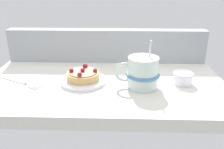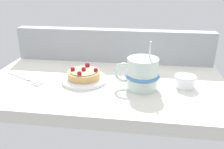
{
  "view_description": "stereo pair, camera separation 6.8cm",
  "coord_description": "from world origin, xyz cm",
  "views": [
    {
      "loc": [
        4.86,
        -66.2,
        28.84
      ],
      "look_at": [
        2.71,
        -2.77,
        3.18
      ],
      "focal_mm": 38.18,
      "sensor_mm": 36.0,
      "label": 1
    },
    {
      "loc": [
        11.67,
        -65.6,
        28.84
      ],
      "look_at": [
        2.71,
        -2.77,
        3.18
      ],
      "focal_mm": 38.18,
      "sensor_mm": 36.0,
      "label": 2
    }
  ],
  "objects": [
    {
      "name": "dessert_plate",
      "position": [
        -5.97,
        -1.53,
        0.52
      ],
      "size": [
        13.42,
        13.42,
        1.11
      ],
      "color": "white",
      "rests_on": "ground_plane"
    },
    {
      "name": "raspberry_tart",
      "position": [
        -5.96,
        -1.52,
        2.37
      ],
      "size": [
        9.6,
        9.6,
        3.57
      ],
      "color": "tan",
      "rests_on": "dessert_plate"
    },
    {
      "name": "window_rail_back",
      "position": [
        0.0,
        18.67,
        5.94
      ],
      "size": [
        71.47,
        4.6,
        11.87
      ],
      "primitive_type": "cube",
      "color": "#9EA3A8",
      "rests_on": "ground_plane"
    },
    {
      "name": "dessert_fork",
      "position": [
        -25.14,
        -2.27,
        0.3
      ],
      "size": [
        16.1,
        9.53,
        0.6
      ],
      "color": "silver",
      "rests_on": "ground_plane"
    },
    {
      "name": "ground_plane",
      "position": [
        0.0,
        0.0,
        -1.73
      ],
      "size": [
        72.93,
        41.93,
        3.45
      ],
      "primitive_type": "cube",
      "color": "silver"
    },
    {
      "name": "sugar_bowl",
      "position": [
        23.45,
        -1.35,
        1.85
      ],
      "size": [
        6.1,
        6.1,
        3.43
      ],
      "color": "white",
      "rests_on": "ground_plane"
    },
    {
      "name": "coffee_mug",
      "position": [
        11.16,
        -4.0,
        4.37
      ],
      "size": [
        12.95,
        9.68,
        13.63
      ],
      "color": "silver",
      "rests_on": "ground_plane"
    }
  ]
}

